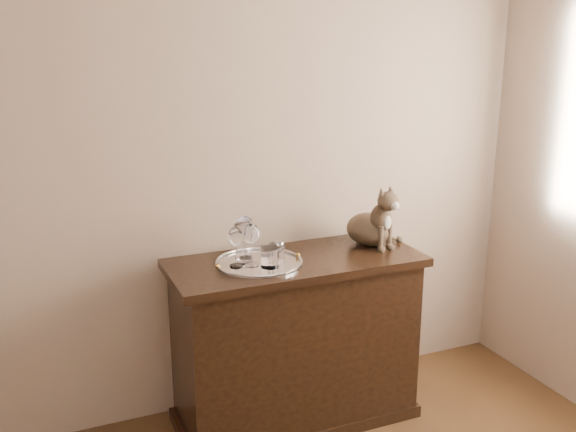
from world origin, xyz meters
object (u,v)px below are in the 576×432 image
at_px(wine_glass_d, 252,244).
at_px(tumbler_c, 277,252).
at_px(wine_glass_b, 245,237).
at_px(cat, 369,214).
at_px(wine_glass_c, 236,247).
at_px(wine_glass_a, 243,240).
at_px(sideboard, 295,341).
at_px(tumbler_b, 270,257).
at_px(tray, 259,264).

height_order(wine_glass_d, tumbler_c, wine_glass_d).
xyz_separation_m(wine_glass_b, tumbler_c, (0.12, -0.09, -0.06)).
xyz_separation_m(wine_glass_b, cat, (0.64, -0.02, 0.05)).
distance_m(wine_glass_b, wine_glass_c, 0.11).
bearing_deg(wine_glass_a, cat, 1.79).
relative_size(tumbler_c, cat, 0.26).
distance_m(sideboard, tumbler_c, 0.49).
height_order(tumbler_b, cat, cat).
relative_size(wine_glass_b, tumbler_b, 2.22).
relative_size(wine_glass_d, tumbler_b, 2.09).
xyz_separation_m(wine_glass_d, tumbler_b, (0.06, -0.06, -0.05)).
distance_m(tray, wine_glass_a, 0.13).
xyz_separation_m(wine_glass_b, wine_glass_c, (-0.08, -0.08, -0.01)).
distance_m(wine_glass_c, wine_glass_d, 0.07).
height_order(sideboard, wine_glass_c, wine_glass_c).
bearing_deg(wine_glass_b, tray, -66.42).
relative_size(tray, wine_glass_d, 2.06).
bearing_deg(tumbler_c, tumbler_b, -132.82).
relative_size(wine_glass_a, tumbler_c, 2.58).
height_order(tray, tumbler_c, tumbler_c).
bearing_deg(sideboard, wine_glass_d, -175.18).
xyz_separation_m(sideboard, wine_glass_b, (-0.22, 0.07, 0.54)).
distance_m(tray, tumbler_b, 0.09).
distance_m(wine_glass_b, cat, 0.65).
bearing_deg(cat, tumbler_c, 173.58).
relative_size(sideboard, wine_glass_c, 6.50).
height_order(tray, wine_glass_b, wine_glass_b).
xyz_separation_m(sideboard, cat, (0.42, 0.06, 0.58)).
distance_m(sideboard, tray, 0.47).
xyz_separation_m(sideboard, wine_glass_c, (-0.30, -0.01, 0.53)).
relative_size(wine_glass_d, tumbler_c, 2.37).
distance_m(wine_glass_c, tumbler_c, 0.20).
height_order(wine_glass_b, wine_glass_d, wine_glass_b).
xyz_separation_m(wine_glass_b, tumbler_b, (0.06, -0.15, -0.06)).
bearing_deg(wine_glass_c, tray, 0.54).
relative_size(wine_glass_a, wine_glass_c, 1.15).
bearing_deg(wine_glass_d, wine_glass_b, 87.97).
distance_m(tray, wine_glass_c, 0.15).
height_order(wine_glass_d, cat, cat).
bearing_deg(sideboard, cat, 7.51).
bearing_deg(sideboard, wine_glass_a, 172.01).
xyz_separation_m(wine_glass_a, tumbler_c, (0.15, -0.05, -0.06)).
distance_m(tray, tumbler_c, 0.10).
relative_size(tray, wine_glass_c, 2.17).
xyz_separation_m(sideboard, wine_glass_d, (-0.23, -0.02, 0.53)).
distance_m(wine_glass_b, tumbler_b, 0.17).
bearing_deg(tumbler_c, wine_glass_d, -177.98).
distance_m(sideboard, wine_glass_d, 0.58).
height_order(sideboard, tumbler_b, tumbler_b).
relative_size(wine_glass_a, wine_glass_d, 1.09).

